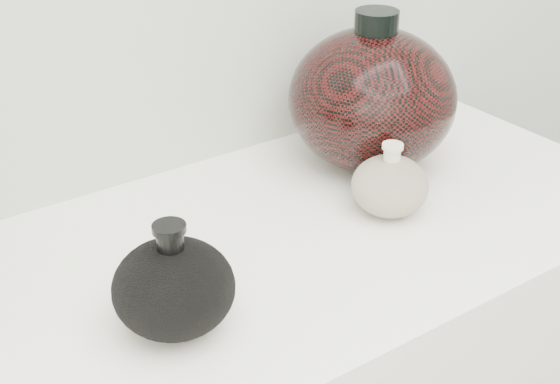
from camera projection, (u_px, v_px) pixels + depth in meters
black_gourd_vase at (174, 287)px, 0.82m from camera, size 0.16×0.16×0.13m
cream_gourd_vase at (390, 185)px, 1.05m from camera, size 0.13×0.13×0.10m
right_round_pot at (372, 98)px, 1.15m from camera, size 0.32×0.32×0.24m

